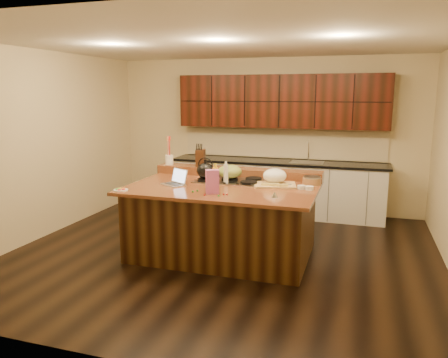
% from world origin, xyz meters
% --- Properties ---
extents(room, '(5.52, 5.02, 2.72)m').
position_xyz_m(room, '(0.00, 0.00, 1.35)').
color(room, black).
rests_on(room, ground).
extents(island, '(2.40, 1.60, 0.92)m').
position_xyz_m(island, '(0.00, 0.00, 0.46)').
color(island, black).
rests_on(island, ground).
extents(back_ledge, '(2.40, 0.30, 0.12)m').
position_xyz_m(back_ledge, '(0.00, 0.70, 0.98)').
color(back_ledge, black).
rests_on(back_ledge, island).
extents(cooktop, '(0.92, 0.52, 0.05)m').
position_xyz_m(cooktop, '(0.00, 0.30, 0.94)').
color(cooktop, gray).
rests_on(cooktop, island).
extents(back_counter, '(3.70, 0.66, 2.40)m').
position_xyz_m(back_counter, '(0.30, 2.23, 0.98)').
color(back_counter, silver).
rests_on(back_counter, ground).
extents(kettle, '(0.30, 0.30, 0.21)m').
position_xyz_m(kettle, '(-0.30, 0.17, 1.07)').
color(kettle, black).
rests_on(kettle, cooktop).
extents(green_bowl, '(0.35, 0.35, 0.18)m').
position_xyz_m(green_bowl, '(0.00, 0.30, 1.05)').
color(green_bowl, olive).
rests_on(green_bowl, cooktop).
extents(laptop, '(0.37, 0.35, 0.21)m').
position_xyz_m(laptop, '(-0.60, -0.11, 0.98)').
color(laptop, '#B7B7BC').
rests_on(laptop, island).
extents(oil_bottle, '(0.09, 0.09, 0.27)m').
position_xyz_m(oil_bottle, '(-0.03, -0.22, 1.06)').
color(oil_bottle, gold).
rests_on(oil_bottle, island).
extents(vinegar_bottle, '(0.08, 0.08, 0.25)m').
position_xyz_m(vinegar_bottle, '(-0.00, 0.14, 1.04)').
color(vinegar_bottle, silver).
rests_on(vinegar_bottle, island).
extents(wooden_tray, '(0.60, 0.49, 0.21)m').
position_xyz_m(wooden_tray, '(0.62, 0.26, 1.01)').
color(wooden_tray, tan).
rests_on(wooden_tray, island).
extents(ramekin_a, '(0.13, 0.13, 0.04)m').
position_xyz_m(ramekin_a, '(1.09, 0.10, 0.94)').
color(ramekin_a, white).
rests_on(ramekin_a, island).
extents(ramekin_b, '(0.13, 0.13, 0.04)m').
position_xyz_m(ramekin_b, '(0.99, 0.12, 0.94)').
color(ramekin_b, white).
rests_on(ramekin_b, island).
extents(ramekin_c, '(0.12, 0.12, 0.04)m').
position_xyz_m(ramekin_c, '(0.62, 0.24, 0.94)').
color(ramekin_c, white).
rests_on(ramekin_c, island).
extents(strainer_bowl, '(0.31, 0.31, 0.09)m').
position_xyz_m(strainer_bowl, '(1.08, 0.43, 0.97)').
color(strainer_bowl, '#996B3F').
rests_on(strainer_bowl, island).
extents(kitchen_timer, '(0.10, 0.10, 0.07)m').
position_xyz_m(kitchen_timer, '(0.76, -0.43, 0.96)').
color(kitchen_timer, silver).
rests_on(kitchen_timer, island).
extents(pink_bag, '(0.17, 0.14, 0.29)m').
position_xyz_m(pink_bag, '(0.02, -0.45, 1.06)').
color(pink_bag, '#BC589D').
rests_on(pink_bag, island).
extents(candy_plate, '(0.23, 0.23, 0.01)m').
position_xyz_m(candy_plate, '(-1.11, -0.64, 0.93)').
color(candy_plate, white).
rests_on(candy_plate, island).
extents(package_box, '(0.12, 0.10, 0.14)m').
position_xyz_m(package_box, '(-0.64, 0.06, 0.99)').
color(package_box, gold).
rests_on(package_box, island).
extents(utensil_crock, '(0.13, 0.13, 0.14)m').
position_xyz_m(utensil_crock, '(-1.07, 0.70, 1.11)').
color(utensil_crock, white).
rests_on(utensil_crock, back_ledge).
extents(knife_block, '(0.16, 0.22, 0.24)m').
position_xyz_m(knife_block, '(-0.57, 0.70, 1.16)').
color(knife_block, black).
rests_on(knife_block, back_ledge).
extents(gumdrop_0, '(0.02, 0.02, 0.02)m').
position_xyz_m(gumdrop_0, '(0.21, -0.48, 0.93)').
color(gumdrop_0, red).
rests_on(gumdrop_0, island).
extents(gumdrop_1, '(0.02, 0.02, 0.02)m').
position_xyz_m(gumdrop_1, '(0.08, -0.44, 0.93)').
color(gumdrop_1, '#198C26').
rests_on(gumdrop_1, island).
extents(gumdrop_2, '(0.02, 0.02, 0.02)m').
position_xyz_m(gumdrop_2, '(-0.07, -0.42, 0.93)').
color(gumdrop_2, red).
rests_on(gumdrop_2, island).
extents(gumdrop_3, '(0.02, 0.02, 0.02)m').
position_xyz_m(gumdrop_3, '(-0.01, -0.40, 0.93)').
color(gumdrop_3, '#198C26').
rests_on(gumdrop_3, island).
extents(gumdrop_4, '(0.02, 0.02, 0.02)m').
position_xyz_m(gumdrop_4, '(0.17, -0.48, 0.93)').
color(gumdrop_4, red).
rests_on(gumdrop_4, island).
extents(gumdrop_5, '(0.02, 0.02, 0.02)m').
position_xyz_m(gumdrop_5, '(0.13, -0.57, 0.93)').
color(gumdrop_5, '#198C26').
rests_on(gumdrop_5, island).
extents(gumdrop_6, '(0.02, 0.02, 0.02)m').
position_xyz_m(gumdrop_6, '(0.02, -0.48, 0.93)').
color(gumdrop_6, red).
rests_on(gumdrop_6, island).
extents(gumdrop_7, '(0.02, 0.02, 0.02)m').
position_xyz_m(gumdrop_7, '(-0.23, -0.47, 0.93)').
color(gumdrop_7, '#198C26').
rests_on(gumdrop_7, island).
extents(gumdrop_8, '(0.02, 0.02, 0.02)m').
position_xyz_m(gumdrop_8, '(-0.04, -0.58, 0.93)').
color(gumdrop_8, red).
rests_on(gumdrop_8, island).
extents(gumdrop_9, '(0.02, 0.02, 0.02)m').
position_xyz_m(gumdrop_9, '(-0.19, -0.40, 0.93)').
color(gumdrop_9, '#198C26').
rests_on(gumdrop_9, island).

